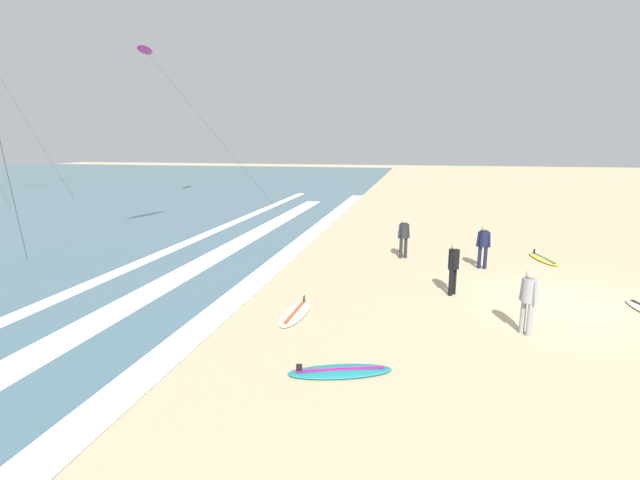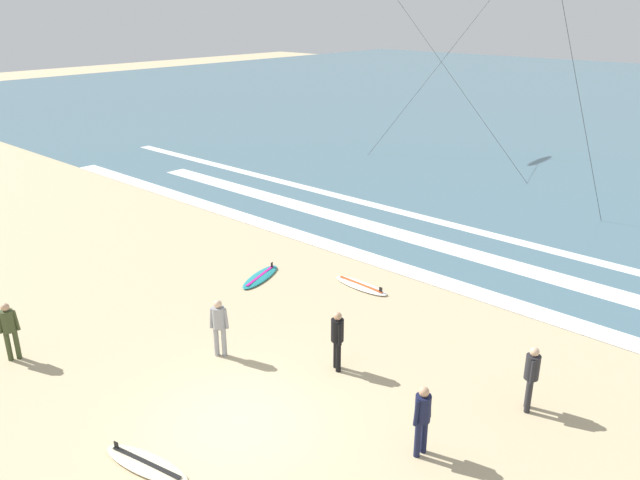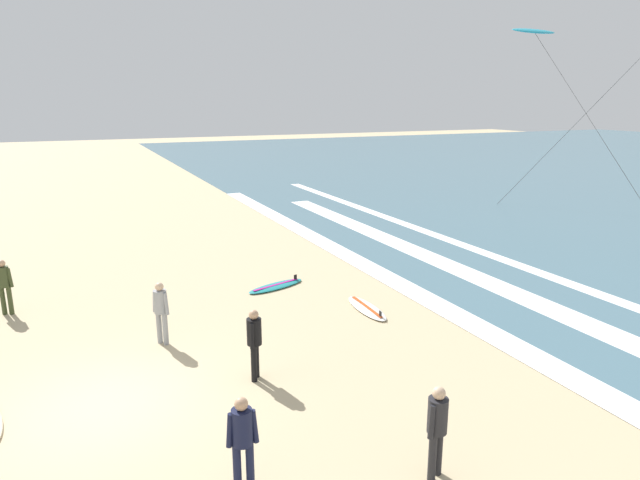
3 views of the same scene
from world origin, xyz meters
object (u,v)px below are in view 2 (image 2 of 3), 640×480
surfer_mid_group (532,373)px  surfboard_right_spare (260,277)px  surfboard_near_water (361,286)px  surfer_foreground_main (337,336)px  surfer_left_far (422,415)px  surfboard_left_pile (146,464)px  surfer_left_near (219,323)px  surfer_background_far (9,326)px

surfer_mid_group → surfboard_right_spare: size_ratio=0.73×
surfboard_near_water → surfboard_right_spare: bearing=-149.6°
surfer_foreground_main → surfer_left_far: size_ratio=1.00×
surfer_left_far → surfboard_near_water: size_ratio=0.75×
surfer_mid_group → surfboard_left_pile: 8.39m
surfer_left_far → surfer_left_near: 5.98m
surfboard_left_pile → surfboard_right_spare: size_ratio=1.00×
surfer_left_near → surfboard_near_water: size_ratio=0.75×
surfboard_right_spare → surfer_left_far: bearing=-23.0°
surfboard_left_pile → surfboard_right_spare: bearing=122.9°
surfer_left_far → surfer_foreground_main: bearing=159.2°
surfer_mid_group → surfboard_left_pile: bearing=-125.2°
surfer_left_far → surfboard_right_spare: 9.60m
surfer_background_far → surfboard_near_water: size_ratio=0.75×
surfer_mid_group → surfer_background_far: same height
surfer_mid_group → surfer_foreground_main: bearing=-159.2°
surfer_mid_group → surfer_left_far: bearing=-108.6°
surfer_foreground_main → surfer_background_far: (-6.48, -5.21, 0.00)m
surfboard_left_pile → surfer_foreground_main: bearing=84.0°
surfer_mid_group → surfboard_near_water: size_ratio=0.75×
surfer_left_far → surfer_background_far: size_ratio=1.00×
surfboard_left_pile → surfer_background_far: bearing=-179.8°
surfer_background_far → surfboard_near_water: (3.91, 9.41, -0.91)m
surfer_background_far → surfboard_right_spare: 7.81m
surfer_foreground_main → surfer_background_far: bearing=-141.2°
surfer_left_far → surfer_background_far: bearing=-158.0°
surfer_foreground_main → surfboard_left_pile: size_ratio=0.73×
surfer_foreground_main → surfer_left_far: bearing=-20.8°
surfer_left_far → surfboard_left_pile: (-3.84, -3.94, -0.91)m
surfer_left_near → surfboard_near_water: 5.81m
surfer_left_near → surfer_background_far: same height
surfboard_near_water → surfboard_left_pile: same height
surfer_foreground_main → surfboard_left_pile: (-0.54, -5.19, -0.91)m
surfer_left_far → surfer_left_near: same height
surfer_left_near → surfboard_left_pile: 4.33m
surfer_left_far → surfboard_right_spare: bearing=157.0°
surfer_background_far → surfboard_left_pile: 6.01m
surfboard_near_water → surfboard_left_pile: 9.61m
surfer_mid_group → surfboard_near_water: bearing=159.3°
surfer_background_far → surfboard_right_spare: surfer_background_far is taller
surfer_mid_group → surfboard_left_pile: size_ratio=0.73×
surfer_mid_group → surfer_left_far: 3.03m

